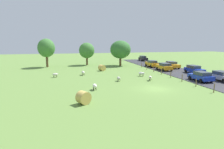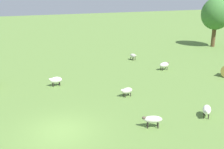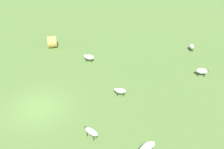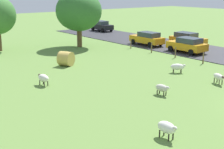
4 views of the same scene
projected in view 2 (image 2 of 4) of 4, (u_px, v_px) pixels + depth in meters
name	position (u px, v px, depth m)	size (l,w,h in m)	color
ground_plane	(61.00, 131.00, 16.24)	(160.00, 160.00, 0.00)	olive
sheep_0	(56.00, 80.00, 23.73)	(0.55, 1.15, 0.83)	white
sheep_1	(164.00, 65.00, 28.48)	(0.64, 1.22, 0.84)	silver
sheep_2	(133.00, 56.00, 32.56)	(1.07, 0.68, 0.77)	beige
sheep_3	(207.00, 110.00, 17.93)	(1.20, 1.16, 0.78)	white
sheep_4	(153.00, 119.00, 16.54)	(0.84, 1.27, 0.77)	silver
sheep_5	(127.00, 91.00, 21.43)	(0.62, 1.10, 0.72)	beige
tree_1	(216.00, 14.00, 39.10)	(4.18, 4.18, 7.08)	brown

